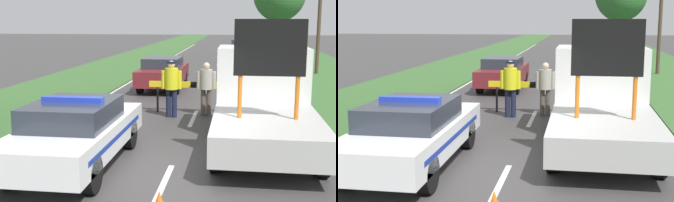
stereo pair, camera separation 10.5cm
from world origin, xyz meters
TOP-DOWN VIEW (x-y plane):
  - ground_plane at (0.00, 0.00)m, footprint 160.00×160.00m
  - lane_markings at (0.00, 15.99)m, footprint 7.75×60.82m
  - grass_verge_left at (-6.36, 20.00)m, footprint 4.88×120.00m
  - grass_verge_right at (6.36, 20.00)m, footprint 4.88×120.00m
  - police_car at (-1.96, 0.05)m, footprint 1.80×4.86m
  - work_truck at (1.96, 2.49)m, footprint 2.29×5.41m
  - road_barrier at (-0.18, 5.97)m, footprint 2.72×0.08m
  - police_officer at (-0.70, 5.22)m, footprint 0.64×0.40m
  - pedestrian_civilian at (0.35, 5.64)m, footprint 0.61×0.39m
  - traffic_cone_centre_front at (-2.53, 3.25)m, footprint 0.36×0.36m
  - traffic_cone_near_truck at (1.19, 5.42)m, footprint 0.49×0.49m
  - queued_car_wagon_maroon at (-1.89, 11.08)m, footprint 1.75×4.51m
  - queued_car_sedan_silver at (1.96, 17.02)m, footprint 1.86×4.49m
  - queued_car_suv_grey at (1.72, 23.27)m, footprint 1.92×4.22m
  - utility_pole at (5.65, 17.77)m, footprint 1.20×0.20m

SIDE VIEW (x-z plane):
  - ground_plane at x=0.00m, z-range 0.00..0.00m
  - lane_markings at x=0.00m, z-range 0.00..0.01m
  - grass_verge_left at x=-6.36m, z-range 0.00..0.03m
  - grass_verge_right at x=6.36m, z-range 0.00..0.03m
  - traffic_cone_centre_front at x=-2.53m, z-range 0.00..0.50m
  - traffic_cone_near_truck at x=1.19m, z-range 0.00..0.67m
  - queued_car_wagon_maroon at x=-1.89m, z-range 0.04..1.42m
  - police_car at x=-1.96m, z-range -0.01..1.48m
  - queued_car_sedan_silver at x=1.96m, z-range 0.05..1.55m
  - road_barrier at x=-0.18m, z-range 0.33..1.36m
  - queued_car_suv_grey at x=1.72m, z-range 0.02..1.69m
  - pedestrian_civilian at x=0.35m, z-range 0.15..1.84m
  - police_officer at x=-0.70m, z-range 0.17..1.94m
  - work_truck at x=1.96m, z-range -0.42..2.62m
  - utility_pole at x=5.65m, z-range 0.12..7.85m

